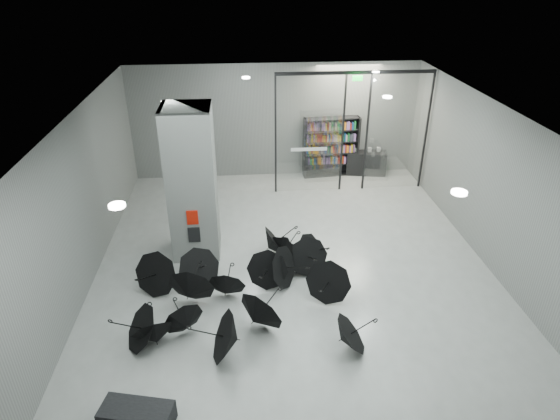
{
  "coord_description": "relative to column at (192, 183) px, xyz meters",
  "views": [
    {
      "loc": [
        -1.21,
        -9.14,
        7.06
      ],
      "look_at": [
        -0.3,
        1.5,
        1.4
      ],
      "focal_mm": 30.55,
      "sensor_mm": 36.0,
      "label": 1
    }
  ],
  "objects": [
    {
      "name": "room",
      "position": [
        2.5,
        -2.0,
        0.84
      ],
      "size": [
        14.0,
        14.02,
        4.01
      ],
      "color": "gray",
      "rests_on": "ground"
    },
    {
      "name": "info_panel",
      "position": [
        0.0,
        -0.62,
        -1.15
      ],
      "size": [
        0.3,
        0.03,
        0.42
      ],
      "primitive_type": "cube",
      "color": "black",
      "rests_on": "column"
    },
    {
      "name": "exit_sign",
      "position": [
        4.9,
        3.3,
        1.82
      ],
      "size": [
        0.3,
        0.06,
        0.15
      ],
      "primitive_type": "cube",
      "color": "#0CE533",
      "rests_on": "room"
    },
    {
      "name": "shop_counter",
      "position": [
        5.82,
        4.75,
        -1.57
      ],
      "size": [
        1.5,
        0.82,
        0.85
      ],
      "primitive_type": "cube",
      "rotation": [
        0.0,
        0.0,
        -0.19
      ],
      "color": "black",
      "rests_on": "ground"
    },
    {
      "name": "column",
      "position": [
        0.0,
        0.0,
        0.0
      ],
      "size": [
        1.2,
        1.2,
        4.0
      ],
      "primitive_type": "cube",
      "color": "slate",
      "rests_on": "ground"
    },
    {
      "name": "fire_cabinet",
      "position": [
        0.0,
        -0.62,
        -0.65
      ],
      "size": [
        0.28,
        0.04,
        0.38
      ],
      "primitive_type": "cube",
      "color": "#A50A07",
      "rests_on": "column"
    },
    {
      "name": "umbrella_cluster",
      "position": [
        1.27,
        -2.28,
        -1.68
      ],
      "size": [
        5.35,
        4.72,
        1.32
      ],
      "color": "black",
      "rests_on": "ground"
    },
    {
      "name": "bookshelf",
      "position": [
        4.48,
        4.75,
        -0.92
      ],
      "size": [
        1.99,
        0.59,
        2.15
      ],
      "primitive_type": null,
      "rotation": [
        0.0,
        0.0,
        0.1
      ],
      "color": "black",
      "rests_on": "ground"
    },
    {
      "name": "bench",
      "position": [
        -0.66,
        -5.47,
        -1.8
      ],
      "size": [
        1.3,
        0.79,
        0.39
      ],
      "primitive_type": "cube",
      "rotation": [
        0.0,
        0.0,
        -0.23
      ],
      "color": "black",
      "rests_on": "ground"
    },
    {
      "name": "glass_partition",
      "position": [
        4.89,
        3.5,
        0.18
      ],
      "size": [
        5.06,
        0.08,
        4.0
      ],
      "color": "silver",
      "rests_on": "ground"
    }
  ]
}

